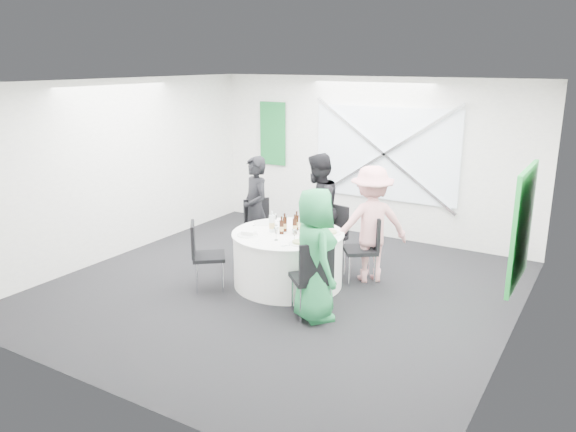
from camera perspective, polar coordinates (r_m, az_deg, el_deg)
The scene contains 45 objects.
floor at distance 7.87m, azimuth -0.76°, elevation -7.37°, with size 6.00×6.00×0.00m, color black.
ceiling at distance 7.25m, azimuth -0.84°, elevation 13.46°, with size 6.00×6.00×0.00m, color silver.
wall_back at distance 10.06m, azimuth 8.30°, elevation 5.88°, with size 6.00×6.00×0.00m, color white.
wall_front at distance 5.23m, azimuth -18.44°, elevation -3.86°, with size 6.00×6.00×0.00m, color white.
wall_left at distance 9.34m, azimuth -16.69°, elevation 4.64°, with size 6.00×6.00×0.00m, color white.
wall_right at distance 6.43m, azimuth 22.57°, elevation -0.69°, with size 6.00×6.00×0.00m, color white.
window_panel at distance 9.90m, azimuth 9.84°, elevation 6.24°, with size 2.60×0.03×1.60m, color silver.
window_brace_a at distance 9.86m, azimuth 9.75°, elevation 6.21°, with size 0.05×0.05×3.16m, color silver.
window_brace_b at distance 9.86m, azimuth 9.75°, elevation 6.21°, with size 0.05×0.05×3.16m, color silver.
green_banner at distance 10.89m, azimuth -1.56°, elevation 8.37°, with size 0.55×0.04×1.20m, color #115922.
green_sign at distance 7.06m, azimuth 22.70°, elevation -1.00°, with size 0.05×1.20×1.40m, color #1A8F32.
banquet_table at distance 7.89m, azimuth 0.00°, elevation -4.34°, with size 1.56×1.56×0.76m.
chair_back at distance 8.59m, azimuth 4.55°, elevation -1.53°, with size 0.50×0.50×0.94m.
chair_back_left at distance 8.79m, azimuth -2.92°, elevation -0.93°, with size 0.62×0.61×0.97m.
chair_back_right at distance 8.00m, azimuth 7.99°, elevation -2.77°, with size 0.62×0.62×0.97m.
chair_front_right at distance 6.80m, azimuth 2.58°, elevation -5.83°, with size 0.64×0.64×1.00m.
chair_front_left at distance 7.76m, azimuth -8.71°, elevation -3.46°, with size 0.61×0.61×0.95m.
person_man_back_left at distance 8.70m, azimuth -3.33°, elevation 0.66°, with size 0.61×0.40×1.66m, color black.
person_man_back at distance 8.66m, azimuth 3.02°, elevation 0.76°, with size 0.83×0.46×1.71m, color black.
person_woman_pink at distance 7.99m, azimuth 8.43°, elevation -0.83°, with size 1.08×0.50×1.67m, color pink.
person_woman_green at distance 6.74m, azimuth 2.73°, elevation -3.95°, with size 0.80×0.52×1.63m, color #258B4B.
plate_back at distance 8.28m, azimuth 1.76°, elevation -0.56°, with size 0.27×0.27×0.01m.
plate_back_left at distance 8.20m, azimuth -2.52°, elevation -0.72°, with size 0.28×0.28×0.01m.
plate_back_right at distance 7.74m, azimuth 4.29°, elevation -1.70°, with size 0.29×0.29×0.04m.
plate_front_right at distance 7.30m, azimuth 1.13°, elevation -2.73°, with size 0.27×0.27×0.04m.
plate_front_left at distance 7.67m, azimuth -4.14°, elevation -1.91°, with size 0.29×0.29×0.01m.
napkin at distance 7.65m, azimuth -4.01°, elevation -1.70°, with size 0.18×0.12×0.05m, color white.
beer_bottle_a at distance 7.80m, azimuth -0.33°, elevation -0.86°, with size 0.06×0.06×0.26m.
beer_bottle_b at distance 7.85m, azimuth 0.88°, elevation -0.70°, with size 0.06×0.06×0.27m.
beer_bottle_c at distance 7.68m, azimuth 0.69°, elevation -1.06°, with size 0.06×0.06×0.28m.
beer_bottle_d at distance 7.69m, azimuth -0.66°, elevation -1.16°, with size 0.06×0.06×0.25m.
green_water_bottle at distance 7.77m, azimuth 1.44°, elevation -0.83°, with size 0.08×0.08×0.29m.
clear_water_bottle at distance 7.77m, azimuth -1.65°, elevation -0.80°, with size 0.08×0.08×0.30m.
wine_glass_a at distance 8.06m, azimuth -0.28°, elevation -0.14°, with size 0.07×0.07×0.17m.
wine_glass_b at distance 7.91m, azimuth 2.03°, elevation -0.44°, with size 0.07×0.07×0.17m.
wine_glass_c at distance 7.41m, azimuth -1.22°, elevation -1.55°, with size 0.07×0.07×0.17m.
wine_glass_d at distance 8.07m, azimuth -1.26°, elevation -0.11°, with size 0.07×0.07×0.17m.
wine_glass_e at distance 7.34m, azimuth 0.66°, elevation -1.73°, with size 0.07×0.07×0.17m.
wine_glass_f at distance 7.76m, azimuth 2.47°, elevation -0.77°, with size 0.07×0.07×0.17m.
fork_a at distance 7.59m, azimuth 4.07°, elevation -2.13°, with size 0.01×0.15×0.01m, color silver.
knife_a at distance 7.94m, azimuth 3.98°, elevation -1.32°, with size 0.01×0.15×0.01m, color silver.
fork_b at distance 7.22m, azimuth -0.11°, elevation -3.04°, with size 0.01×0.15×0.01m, color silver.
knife_b at distance 7.36m, azimuth 2.94°, elevation -2.69°, with size 0.01×0.15×0.01m, color silver.
fork_c at distance 8.31m, azimuth -0.67°, elevation -0.52°, with size 0.01×0.15×0.01m, color silver.
knife_c at distance 8.13m, azimuth -3.15°, elevation -0.92°, with size 0.01×0.15×0.01m, color silver.
Camera 1 is at (3.83, -6.15, 3.07)m, focal length 35.00 mm.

